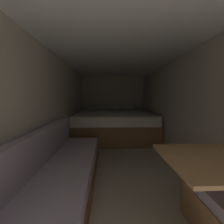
{
  "coord_description": "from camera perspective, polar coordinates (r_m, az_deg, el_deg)",
  "views": [
    {
      "loc": [
        -0.2,
        -0.31,
        1.19
      ],
      "look_at": [
        -0.11,
        2.69,
        0.89
      ],
      "focal_mm": 23.24,
      "sensor_mm": 36.0,
      "label": 1
    }
  ],
  "objects": [
    {
      "name": "ground_plane",
      "position": [
        2.89,
        2.54,
        -18.55
      ],
      "size": [
        7.56,
        7.56,
        0.0
      ],
      "primitive_type": "plane",
      "color": "#B2A893"
    },
    {
      "name": "wall_back",
      "position": [
        5.44,
        0.35,
        3.53
      ],
      "size": [
        2.39,
        0.05,
        1.96
      ],
      "primitive_type": "cube",
      "color": "beige",
      "rests_on": "ground"
    },
    {
      "name": "wall_left",
      "position": [
        2.81,
        -21.9,
        1.0
      ],
      "size": [
        0.05,
        5.56,
        1.96
      ],
      "primitive_type": "cube",
      "color": "beige",
      "rests_on": "ground"
    },
    {
      "name": "wall_right",
      "position": [
        2.97,
        25.71,
        1.09
      ],
      "size": [
        0.05,
        5.56,
        1.96
      ],
      "primitive_type": "cube",
      "color": "beige",
      "rests_on": "ground"
    },
    {
      "name": "ceiling_slab",
      "position": [
        2.75,
        2.74,
        22.45
      ],
      "size": [
        2.39,
        5.56,
        0.05
      ],
      "primitive_type": "cube",
      "color": "white",
      "rests_on": "wall_left"
    },
    {
      "name": "bed",
      "position": [
        4.41,
        0.88,
        -4.82
      ],
      "size": [
        2.17,
        2.09,
        0.88
      ],
      "color": "olive",
      "rests_on": "ground"
    },
    {
      "name": "sofa_left",
      "position": [
        2.02,
        -20.66,
        -22.85
      ],
      "size": [
        0.74,
        2.68,
        0.78
      ],
      "color": "brown",
      "rests_on": "ground"
    },
    {
      "name": "dinette_table",
      "position": [
        1.36,
        36.61,
        -18.36
      ],
      "size": [
        0.77,
        0.63,
        0.76
      ],
      "color": "#9E7247",
      "rests_on": "ground"
    }
  ]
}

